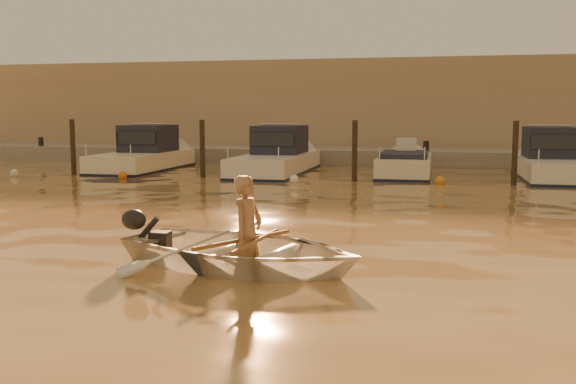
% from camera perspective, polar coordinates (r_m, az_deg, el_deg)
% --- Properties ---
extents(ground_plane, '(160.00, 160.00, 0.00)m').
position_cam_1_polar(ground_plane, '(7.92, -5.33, -9.48)').
color(ground_plane, brown).
rests_on(ground_plane, ground).
extents(dinghy, '(4.21, 3.44, 0.76)m').
position_cam_1_polar(dinghy, '(9.40, -4.14, -5.17)').
color(dinghy, silver).
rests_on(dinghy, ground_plane).
extents(person, '(0.53, 0.68, 1.66)m').
position_cam_1_polar(person, '(9.29, -3.63, -3.62)').
color(person, '#946E4A').
rests_on(person, dinghy).
extents(outboard_motor, '(0.97, 0.60, 0.70)m').
position_cam_1_polar(outboard_motor, '(10.23, -11.38, -4.17)').
color(outboard_motor, black).
rests_on(outboard_motor, dinghy).
extents(oar_port, '(0.13, 2.10, 0.13)m').
position_cam_1_polar(oar_port, '(9.24, -2.82, -4.37)').
color(oar_port, brown).
rests_on(oar_port, dinghy).
extents(oar_starboard, '(0.90, 1.95, 0.13)m').
position_cam_1_polar(oar_starboard, '(9.34, -3.89, -4.25)').
color(oar_starboard, brown).
rests_on(oar_starboard, dinghy).
extents(moored_boat_1, '(2.15, 6.42, 1.75)m').
position_cam_1_polar(moored_boat_1, '(25.82, -12.80, 3.31)').
color(moored_boat_1, '#EDE5C6').
rests_on(moored_boat_1, ground_plane).
extents(moored_boat_2, '(2.15, 7.26, 1.75)m').
position_cam_1_polar(moored_boat_2, '(23.97, -1.07, 3.21)').
color(moored_boat_2, white).
rests_on(moored_boat_2, ground_plane).
extents(moored_boat_3, '(1.80, 5.29, 0.95)m').
position_cam_1_polar(moored_boat_3, '(23.31, 10.34, 1.99)').
color(moored_boat_3, beige).
rests_on(moored_boat_3, ground_plane).
extents(moored_boat_4, '(1.99, 6.22, 1.75)m').
position_cam_1_polar(moored_boat_4, '(23.57, 22.36, 2.61)').
color(moored_boat_4, silver).
rests_on(moored_boat_4, ground_plane).
extents(piling_0, '(0.18, 0.18, 2.20)m').
position_cam_1_polar(piling_0, '(24.68, -18.57, 3.59)').
color(piling_0, '#2D2319').
rests_on(piling_0, ground_plane).
extents(piling_1, '(0.18, 0.18, 2.20)m').
position_cam_1_polar(piling_1, '(22.48, -7.62, 3.59)').
color(piling_1, '#2D2319').
rests_on(piling_1, ground_plane).
extents(piling_2, '(0.18, 0.18, 2.20)m').
position_cam_1_polar(piling_2, '(21.20, 5.94, 3.40)').
color(piling_2, '#2D2319').
rests_on(piling_2, ground_plane).
extents(piling_3, '(0.18, 0.18, 2.20)m').
position_cam_1_polar(piling_3, '(21.18, 19.51, 3.03)').
color(piling_3, '#2D2319').
rests_on(piling_3, ground_plane).
extents(fender_a, '(0.30, 0.30, 0.30)m').
position_cam_1_polar(fender_a, '(24.70, -23.17, 1.53)').
color(fender_a, silver).
rests_on(fender_a, ground_plane).
extents(fender_b, '(0.30, 0.30, 0.30)m').
position_cam_1_polar(fender_b, '(22.74, -14.48, 1.44)').
color(fender_b, orange).
rests_on(fender_b, ground_plane).
extents(fender_c, '(0.30, 0.30, 0.30)m').
position_cam_1_polar(fender_c, '(20.66, 0.56, 1.12)').
color(fender_c, white).
rests_on(fender_c, ground_plane).
extents(fender_d, '(0.30, 0.30, 0.30)m').
position_cam_1_polar(fender_d, '(20.80, 13.38, 0.96)').
color(fender_d, orange).
rests_on(fender_d, ground_plane).
extents(quay, '(52.00, 4.00, 1.00)m').
position_cam_1_polar(quay, '(28.87, 8.21, 2.85)').
color(quay, gray).
rests_on(quay, ground_plane).
extents(waterfront_building, '(46.00, 7.00, 4.80)m').
position_cam_1_polar(waterfront_building, '(34.28, 9.07, 7.26)').
color(waterfront_building, '#9E8466').
rests_on(waterfront_building, quay).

